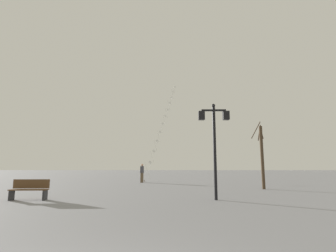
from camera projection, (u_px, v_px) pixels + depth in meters
ground_plane at (155, 184)px, 21.57m from camera, size 160.00×160.00×0.00m
twin_lantern_lamp_post at (214, 132)px, 11.78m from camera, size 1.42×0.28×4.36m
kite_train at (164, 120)px, 33.93m from camera, size 3.51×15.52×14.70m
kite_flyer at (142, 173)px, 23.67m from camera, size 0.31×0.62×1.71m
bare_tree at (262, 155)px, 17.07m from camera, size 0.68×1.35×4.48m
park_bench at (30, 190)px, 11.36m from camera, size 1.62×0.53×0.89m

